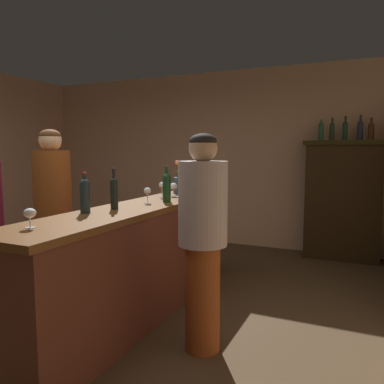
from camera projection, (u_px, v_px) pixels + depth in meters
The scene contains 20 objects.
floor at pixel (62, 315), 3.50m from camera, with size 8.41×8.41×0.00m, color #4B3822.
wall_back at pixel (202, 158), 6.34m from camera, with size 5.94×0.12×2.74m, color tan.
bar_counter at pixel (137, 262), 3.39m from camera, with size 0.57×2.86×1.02m.
display_cabinet at pixel (343, 198), 5.22m from camera, with size 1.06×0.38×1.63m.
wine_bottle_merlot at pixel (85, 194), 2.94m from camera, with size 0.08×0.08×0.32m.
wine_bottle_rose at pixel (167, 186), 3.58m from camera, with size 0.08×0.08×0.34m.
wine_bottle_chardonnay at pixel (114, 192), 3.14m from camera, with size 0.06×0.06×0.34m.
wine_glass_front at pixel (162, 186), 3.92m from camera, with size 0.07×0.07×0.16m.
wine_glass_mid at pixel (30, 214), 2.37m from camera, with size 0.08×0.08×0.12m.
wine_glass_rear at pixel (173, 187), 4.03m from camera, with size 0.08×0.08×0.14m.
wine_glass_spare at pixel (147, 192), 3.50m from camera, with size 0.07×0.07×0.14m.
flower_arrangement at pixel (180, 178), 4.31m from camera, with size 0.14×0.16×0.37m.
cheese_plate at pixel (181, 191), 4.54m from camera, with size 0.17×0.17×0.01m, color white.
display_bottle_left at pixel (321, 131), 5.26m from camera, with size 0.07×0.07×0.31m.
display_bottle_midleft at pixel (332, 130), 5.20m from camera, with size 0.07×0.07×0.31m.
display_bottle_center at pixel (345, 130), 5.13m from camera, with size 0.07×0.07×0.32m.
display_bottle_midright at pixel (360, 129), 5.05m from camera, with size 0.07×0.07×0.33m.
display_bottle_right at pixel (371, 130), 5.00m from camera, with size 0.08×0.08×0.29m.
patron_by_cabinet at pixel (53, 209), 3.64m from camera, with size 0.35×0.35×1.69m.
bartender at pixel (203, 234), 2.80m from camera, with size 0.36×0.36×1.62m.
Camera 1 is at (2.48, -2.56, 1.49)m, focal length 35.76 mm.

